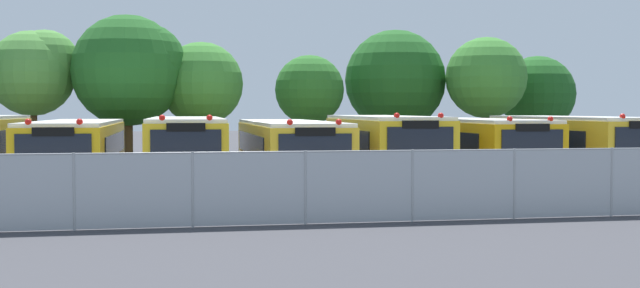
{
  "coord_description": "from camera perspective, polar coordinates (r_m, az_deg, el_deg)",
  "views": [
    {
      "loc": [
        -4.12,
        -28.11,
        2.8
      ],
      "look_at": [
        1.21,
        0.0,
        1.6
      ],
      "focal_mm": 46.28,
      "sensor_mm": 36.0,
      "label": 1
    }
  ],
  "objects": [
    {
      "name": "school_bus_6",
      "position": [
        31.72,
        16.96,
        -0.22
      ],
      "size": [
        2.66,
        9.71,
        2.68
      ],
      "rotation": [
        0.0,
        0.0,
        3.15
      ],
      "color": "yellow",
      "rests_on": "ground_plane"
    },
    {
      "name": "school_bus_3",
      "position": [
        28.26,
        -2.22,
        -0.56
      ],
      "size": [
        2.67,
        11.17,
        2.53
      ],
      "rotation": [
        0.0,
        0.0,
        3.13
      ],
      "color": "yellow",
      "rests_on": "ground_plane"
    },
    {
      "name": "tree_6",
      "position": [
        40.27,
        11.28,
        4.54
      ],
      "size": [
        3.89,
        3.89,
        6.27
      ],
      "color": "#4C3823",
      "rests_on": "ground_plane"
    },
    {
      "name": "school_bus_2",
      "position": [
        28.32,
        -9.24,
        -0.47
      ],
      "size": [
        2.7,
        10.37,
        2.66
      ],
      "rotation": [
        0.0,
        0.0,
        3.12
      ],
      "color": "yellow",
      "rests_on": "ground_plane"
    },
    {
      "name": "tree_5",
      "position": [
        41.3,
        5.15,
        4.5
      ],
      "size": [
        5.02,
        5.02,
        6.77
      ],
      "color": "#4C3823",
      "rests_on": "ground_plane"
    },
    {
      "name": "tree_3",
      "position": [
        37.52,
        -8.29,
        4.07
      ],
      "size": [
        3.75,
        3.75,
        5.84
      ],
      "color": "#4C3823",
      "rests_on": "ground_plane"
    },
    {
      "name": "tree_1",
      "position": [
        37.87,
        -19.01,
        4.84
      ],
      "size": [
        3.87,
        3.7,
        6.27
      ],
      "color": "#4C3823",
      "rests_on": "ground_plane"
    },
    {
      "name": "school_bus_1",
      "position": [
        28.47,
        -16.43,
        -0.62
      ],
      "size": [
        2.6,
        11.1,
        2.56
      ],
      "rotation": [
        0.0,
        0.0,
        3.13
      ],
      "color": "yellow",
      "rests_on": "ground_plane"
    },
    {
      "name": "ground_plane",
      "position": [
        28.55,
        -2.38,
        -3.23
      ],
      "size": [
        160.0,
        160.0,
        0.0
      ],
      "primitive_type": "plane",
      "color": "#38383D"
    },
    {
      "name": "tree_2",
      "position": [
        37.06,
        -12.84,
        5.1
      ],
      "size": [
        4.97,
        4.88,
        6.95
      ],
      "color": "#4C3823",
      "rests_on": "ground_plane"
    },
    {
      "name": "tree_4",
      "position": [
        38.88,
        -0.74,
        3.74
      ],
      "size": [
        3.26,
        3.3,
        5.36
      ],
      "color": "#4C3823",
      "rests_on": "ground_plane"
    },
    {
      "name": "school_bus_4",
      "position": [
        28.97,
        4.4,
        -0.33
      ],
      "size": [
        2.73,
        9.4,
        2.71
      ],
      "rotation": [
        0.0,
        0.0,
        3.12
      ],
      "color": "yellow",
      "rests_on": "ground_plane"
    },
    {
      "name": "traffic_cone",
      "position": [
        24.5,
        18.97,
        -3.62
      ],
      "size": [
        0.43,
        0.43,
        0.57
      ],
      "primitive_type": "cone",
      "color": "#EA5914",
      "rests_on": "ground_plane"
    },
    {
      "name": "tree_7",
      "position": [
        44.06,
        14.83,
        3.44
      ],
      "size": [
        3.9,
        3.9,
        5.56
      ],
      "color": "#4C3823",
      "rests_on": "ground_plane"
    },
    {
      "name": "chainlink_fence",
      "position": [
        20.07,
        -1.03,
        -2.92
      ],
      "size": [
        27.19,
        0.07,
        1.8
      ],
      "color": "#9EA0A3",
      "rests_on": "ground_plane"
    },
    {
      "name": "school_bus_5",
      "position": [
        30.32,
        10.9,
        -0.35
      ],
      "size": [
        2.63,
        9.42,
        2.6
      ],
      "rotation": [
        0.0,
        0.0,
        3.13
      ],
      "color": "#EAA80C",
      "rests_on": "ground_plane"
    }
  ]
}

